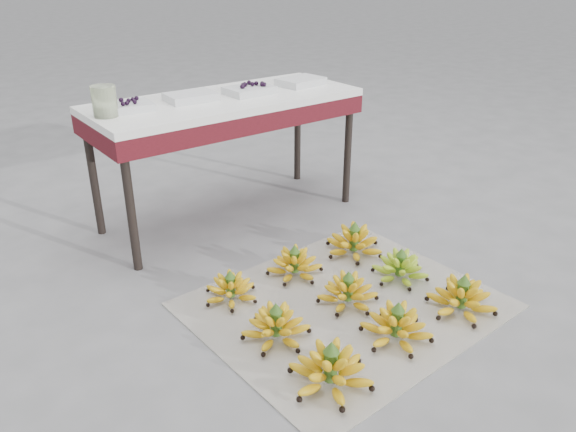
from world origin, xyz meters
TOP-DOWN VIEW (x-y plane):
  - ground at (0.00, 0.00)m, footprint 60.00×60.00m
  - newspaper_mat at (0.00, -0.07)m, footprint 1.29×1.10m
  - bunch_front_left at (-0.39, -0.41)m, footprint 0.33×0.33m
  - bunch_front_center at (-0.00, -0.37)m, footprint 0.30×0.30m
  - bunch_front_right at (0.37, -0.41)m, footprint 0.30×0.30m
  - bunch_mid_left at (-0.38, -0.08)m, footprint 0.30×0.30m
  - bunch_mid_center at (0.02, -0.07)m, footprint 0.32×0.32m
  - bunch_mid_right at (0.36, -0.06)m, footprint 0.31×0.31m
  - bunch_back_left at (-0.38, 0.27)m, footprint 0.31×0.31m
  - bunch_back_center at (-0.02, 0.27)m, footprint 0.34×0.34m
  - bunch_back_right at (0.36, 0.25)m, footprint 0.37×0.37m
  - vendor_table at (0.10, 1.03)m, footprint 1.48×0.59m
  - tray_far_left at (-0.44, 1.07)m, footprint 0.25×0.19m
  - tray_left at (-0.09, 1.07)m, footprint 0.26×0.20m
  - tray_right at (0.24, 1.01)m, footprint 0.26×0.19m
  - tray_far_right at (0.61, 1.02)m, footprint 0.28×0.21m
  - glass_jar at (-0.57, 1.03)m, footprint 0.14×0.14m

SIDE VIEW (x-z plane):
  - ground at x=0.00m, z-range 0.00..0.00m
  - newspaper_mat at x=0.00m, z-range 0.00..0.01m
  - bunch_back_left at x=-0.38m, z-range -0.02..0.13m
  - bunch_mid_right at x=0.36m, z-range -0.02..0.14m
  - bunch_back_center at x=-0.02m, z-range -0.02..0.14m
  - bunch_mid_center at x=0.02m, z-range -0.02..0.14m
  - bunch_mid_left at x=-0.38m, z-range -0.02..0.15m
  - bunch_front_center at x=0.00m, z-range -0.02..0.15m
  - bunch_front_right at x=0.37m, z-range -0.02..0.16m
  - bunch_back_right at x=0.36m, z-range -0.02..0.16m
  - bunch_front_left at x=-0.39m, z-range -0.02..0.16m
  - vendor_table at x=0.10m, z-range 0.27..0.99m
  - tray_far_left at x=-0.44m, z-range 0.70..0.76m
  - tray_left at x=-0.09m, z-range 0.71..0.75m
  - tray_far_right at x=0.61m, z-range 0.71..0.75m
  - tray_right at x=0.24m, z-range 0.70..0.77m
  - glass_jar at x=-0.57m, z-range 0.71..0.86m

